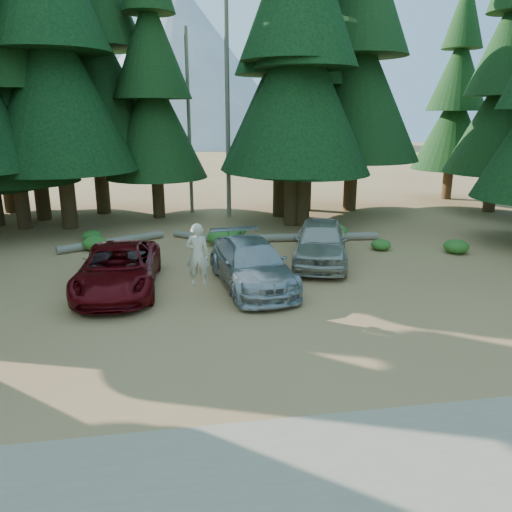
# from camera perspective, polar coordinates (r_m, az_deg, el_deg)

# --- Properties ---
(ground) EXTENTS (160.00, 160.00, 0.00)m
(ground) POSITION_cam_1_polar(r_m,az_deg,el_deg) (14.17, 0.13, -7.27)
(ground) COLOR #A07144
(ground) RESTS_ON ground
(gravel_strip) EXTENTS (26.00, 3.50, 0.01)m
(gravel_strip) POSITION_cam_1_polar(r_m,az_deg,el_deg) (8.73, 7.76, -24.13)
(gravel_strip) COLOR gray
(gravel_strip) RESTS_ON ground
(forest_belt_north) EXTENTS (36.00, 7.00, 22.00)m
(forest_belt_north) POSITION_cam_1_polar(r_m,az_deg,el_deg) (28.47, -4.80, 4.67)
(forest_belt_north) COLOR black
(forest_belt_north) RESTS_ON ground
(snag_front) EXTENTS (0.24, 0.24, 12.00)m
(snag_front) POSITION_cam_1_polar(r_m,az_deg,el_deg) (27.49, -3.28, 16.88)
(snag_front) COLOR #6A6655
(snag_front) RESTS_ON ground
(snag_back) EXTENTS (0.20, 0.20, 10.00)m
(snag_back) POSITION_cam_1_polar(r_m,az_deg,el_deg) (28.85, -7.66, 14.74)
(snag_back) COLOR #6A6655
(snag_back) RESTS_ON ground
(mountain_peak) EXTENTS (48.00, 50.00, 28.00)m
(mountain_peak) POSITION_cam_1_polar(r_m,az_deg,el_deg) (101.32, -10.08, 19.89)
(mountain_peak) COLOR #9A9DA3
(mountain_peak) RESTS_ON ground
(red_pickup) EXTENTS (2.62, 5.38, 1.47)m
(red_pickup) POSITION_cam_1_polar(r_m,az_deg,el_deg) (16.81, -15.45, -1.39)
(red_pickup) COLOR #5A070C
(red_pickup) RESTS_ON ground
(silver_minivan_center) EXTENTS (2.74, 5.43, 1.51)m
(silver_minivan_center) POSITION_cam_1_polar(r_m,az_deg,el_deg) (16.63, -0.51, -0.91)
(silver_minivan_center) COLOR #A1A5A9
(silver_minivan_center) RESTS_ON ground
(silver_minivan_right) EXTENTS (3.38, 5.34, 1.69)m
(silver_minivan_right) POSITION_cam_1_polar(r_m,az_deg,el_deg) (19.26, 7.40, 1.62)
(silver_minivan_right) COLOR #A8A295
(silver_minivan_right) RESTS_ON ground
(frisbee_player) EXTENTS (0.76, 0.56, 1.91)m
(frisbee_player) POSITION_cam_1_polar(r_m,az_deg,el_deg) (14.83, -6.69, 0.18)
(frisbee_player) COLOR beige
(frisbee_player) RESTS_ON ground
(log_left) EXTENTS (4.38, 2.55, 0.34)m
(log_left) POSITION_cam_1_polar(r_m,az_deg,el_deg) (22.69, -16.06, 1.57)
(log_left) COLOR #6A6655
(log_left) RESTS_ON ground
(log_mid) EXTENTS (2.92, 2.49, 0.29)m
(log_mid) POSITION_cam_1_polar(r_m,az_deg,el_deg) (22.66, -5.71, 2.05)
(log_mid) COLOR #6A6655
(log_mid) RESTS_ON ground
(log_right) EXTENTS (5.58, 0.77, 0.36)m
(log_right) POSITION_cam_1_polar(r_m,az_deg,el_deg) (22.80, 7.05, 2.17)
(log_right) COLOR #6A6655
(log_right) RESTS_ON ground
(shrub_far_left) EXTENTS (1.04, 1.04, 0.57)m
(shrub_far_left) POSITION_cam_1_polar(r_m,az_deg,el_deg) (22.18, -17.95, 1.39)
(shrub_far_left) COLOR #23641E
(shrub_far_left) RESTS_ON ground
(shrub_left) EXTENTS (0.87, 0.87, 0.48)m
(shrub_left) POSITION_cam_1_polar(r_m,az_deg,el_deg) (23.77, -18.24, 2.20)
(shrub_left) COLOR #23641E
(shrub_left) RESTS_ON ground
(shrub_center_left) EXTENTS (1.39, 1.39, 0.76)m
(shrub_center_left) POSITION_cam_1_polar(r_m,az_deg,el_deg) (21.89, -3.82, 2.23)
(shrub_center_left) COLOR #23641E
(shrub_center_left) RESTS_ON ground
(shrub_center_right) EXTENTS (0.74, 0.74, 0.40)m
(shrub_center_right) POSITION_cam_1_polar(r_m,az_deg,el_deg) (23.64, -2.06, 2.85)
(shrub_center_right) COLOR #23641E
(shrub_center_right) RESTS_ON ground
(shrub_right) EXTENTS (0.83, 0.83, 0.46)m
(shrub_right) POSITION_cam_1_polar(r_m,az_deg,el_deg) (21.76, 14.09, 1.27)
(shrub_right) COLOR #23641E
(shrub_right) RESTS_ON ground
(shrub_far_right) EXTENTS (1.26, 1.26, 0.69)m
(shrub_far_right) POSITION_cam_1_polar(r_m,az_deg,el_deg) (23.27, 8.89, 2.81)
(shrub_far_right) COLOR #23641E
(shrub_far_right) RESTS_ON ground
(shrub_edge_east) EXTENTS (1.03, 1.03, 0.56)m
(shrub_edge_east) POSITION_cam_1_polar(r_m,az_deg,el_deg) (22.23, 21.91, 1.03)
(shrub_edge_east) COLOR #23641E
(shrub_edge_east) RESTS_ON ground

